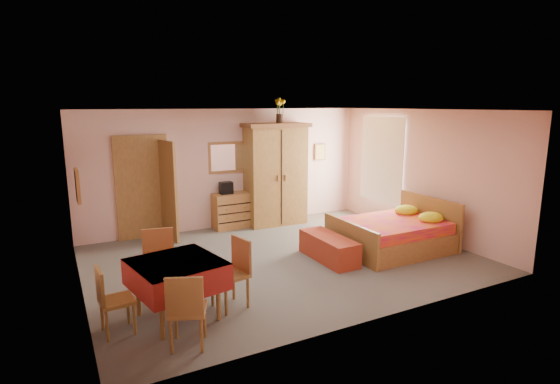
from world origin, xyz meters
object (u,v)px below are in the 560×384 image
stereo (226,188)px  chair_south (188,309)px  wardrobe (275,174)px  chair_north (159,265)px  bed (392,226)px  floor_lamp (251,186)px  bench (329,248)px  sunflower_vase (280,110)px  chest_of_drawers (232,211)px  chair_west (117,300)px  wall_mirror (227,157)px  dining_table (177,290)px  chair_east (230,274)px

stereo → chair_south: 4.80m
wardrobe → chair_north: wardrobe is taller
wardrobe → bed: bearing=-66.2°
floor_lamp → bench: floor_lamp is taller
wardrobe → bed: wardrobe is taller
chair_north → floor_lamp: bearing=-120.6°
bed → stereo: bearing=129.1°
stereo → sunflower_vase: bearing=-4.7°
chest_of_drawers → sunflower_vase: sunflower_vase is taller
bench → chair_south: 3.39m
chair_south → chair_west: chair_south is taller
sunflower_vase → stereo: bearing=175.3°
chest_of_drawers → wall_mirror: bearing=89.1°
stereo → floor_lamp: 0.60m
chair_north → dining_table: bearing=107.4°
wardrobe → chair_south: 5.33m
wardrobe → chair_east: (-2.48, -3.48, -0.68)m
floor_lamp → chair_east: (-1.94, -3.65, -0.43)m
wardrobe → sunflower_vase: size_ratio=4.14×
stereo → chair_west: (-2.77, -3.62, -0.49)m
stereo → floor_lamp: bearing=3.9°
chair_south → chair_east: (0.77, 0.68, 0.02)m
dining_table → chair_north: (-0.06, 0.72, 0.10)m
floor_lamp → chair_south: 5.13m
floor_lamp → wardrobe: wardrobe is taller
wardrobe → chair_north: size_ratio=2.39×
stereo → sunflower_vase: sunflower_vase is taller
stereo → wardrobe: bearing=-6.3°
bench → chair_west: bearing=-165.9°
dining_table → chair_east: bearing=-2.2°
wardrobe → chair_south: size_ratio=2.56×
wardrobe → bench: size_ratio=1.79×
floor_lamp → chair_south: floor_lamp is taller
stereo → wall_mirror: bearing=57.7°
floor_lamp → wall_mirror: bearing=162.4°
chair_east → chest_of_drawers: bearing=-33.6°
dining_table → chair_east: 0.71m
sunflower_vase → bed: 3.55m
floor_lamp → chair_south: size_ratio=2.01×
chair_north → bench: bearing=-164.5°
chair_west → chair_east: chair_east is taller
stereo → sunflower_vase: (1.26, -0.10, 1.65)m
dining_table → chair_west: 0.74m
chair_west → chair_north: bearing=134.1°
wardrobe → chair_south: wardrobe is taller
chair_west → bed: bearing=94.9°
bench → chair_east: (-2.21, -0.91, 0.25)m
floor_lamp → chair_west: (-3.37, -3.66, -0.48)m
wardrobe → chair_east: 4.33m
bench → dining_table: bearing=-163.2°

